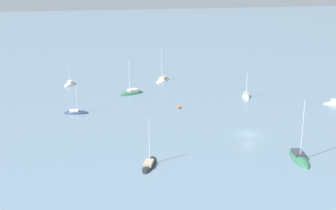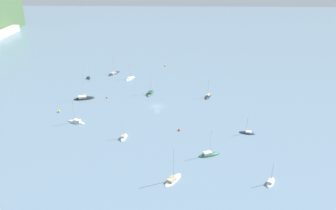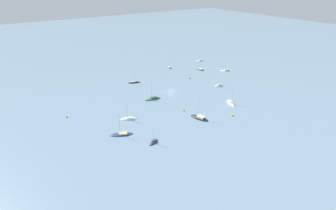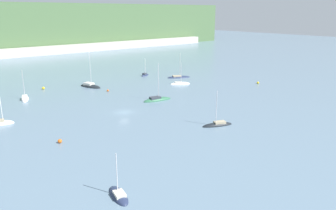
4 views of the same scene
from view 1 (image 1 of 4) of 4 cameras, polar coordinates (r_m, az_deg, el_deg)
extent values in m
plane|color=slate|center=(93.57, 9.80, -3.54)|extent=(600.00, 600.00, 0.00)
ellipsoid|color=#232D4C|center=(107.55, -11.10, -0.99)|extent=(3.11, 5.90, 1.27)
cube|color=beige|center=(107.47, -11.35, -0.69)|extent=(1.78, 2.26, 0.45)
cylinder|color=silver|center=(106.58, -11.05, 0.72)|extent=(0.14, 0.14, 5.97)
ellipsoid|color=silver|center=(134.19, -11.89, 2.40)|extent=(5.28, 4.05, 1.52)
cube|color=beige|center=(134.35, -11.82, 2.77)|extent=(2.20, 1.97, 0.75)
cylinder|color=silver|center=(133.23, -12.02, 3.78)|extent=(0.14, 0.14, 5.92)
ellipsoid|color=#2D6647|center=(83.60, 15.70, -6.37)|extent=(8.97, 3.95, 1.76)
cube|color=#333842|center=(83.91, 15.60, -5.68)|extent=(3.38, 2.24, 0.67)
cylinder|color=silver|center=(81.30, 16.09, -2.88)|extent=(0.14, 0.14, 10.10)
ellipsoid|color=black|center=(78.17, -2.29, -7.36)|extent=(7.40, 4.41, 1.40)
cube|color=tan|center=(77.39, -2.38, -7.08)|extent=(2.90, 2.19, 0.56)
cylinder|color=silver|center=(76.92, -2.27, -4.39)|extent=(0.14, 0.14, 7.62)
ellipsoid|color=white|center=(136.47, -0.69, 2.98)|extent=(7.41, 5.93, 1.18)
cube|color=tan|center=(136.84, -0.61, 3.32)|extent=(3.10, 2.81, 0.77)
cylinder|color=silver|center=(135.04, -0.76, 5.10)|extent=(0.14, 0.14, 9.80)
ellipsoid|color=#2D6647|center=(122.31, -4.53, 1.36)|extent=(4.47, 7.42, 1.62)
cube|color=silver|center=(122.35, -4.31, 1.78)|extent=(2.31, 2.92, 0.79)
cylinder|color=silver|center=(121.03, -4.73, 3.48)|extent=(0.14, 0.14, 8.48)
ellipsoid|color=silver|center=(120.14, 9.49, 0.91)|extent=(5.26, 2.66, 1.88)
cube|color=tan|center=(120.30, 9.48, 1.37)|extent=(2.01, 1.50, 0.74)
cylinder|color=silver|center=(119.06, 9.59, 2.47)|extent=(0.14, 0.14, 5.81)
sphere|color=orange|center=(109.11, 1.38, -0.21)|extent=(0.81, 0.81, 0.81)
camera|label=2|loc=(206.55, -5.45, 23.01)|focal=35.00mm
camera|label=3|loc=(143.05, 77.97, 13.58)|focal=28.00mm
camera|label=4|loc=(127.91, -28.25, 11.35)|focal=35.00mm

